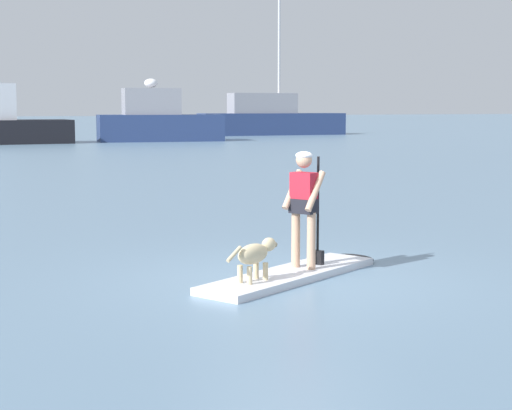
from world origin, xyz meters
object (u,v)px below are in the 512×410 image
Objects in this scene: person_paddler at (304,201)px; moored_boat_center at (270,119)px; paddleboard at (299,273)px; moored_boat_far_starboard at (158,121)px; dog at (255,254)px.

moored_boat_center reaches higher than person_paddler.
paddleboard is 45.58m from moored_boat_far_starboard.
moored_boat_center is at bearing 62.35° from person_paddler.
person_paddler reaches higher than dog.
paddleboard is 1.06m from dog.
dog is at bearing -155.25° from paddleboard.
moored_boat_far_starboard reaches higher than paddleboard.
person_paddler is at bearing 24.75° from dog.
person_paddler is 1.23m from dog.
moored_boat_center is (26.71, 50.83, 1.29)m from paddleboard.
moored_boat_far_starboard is at bearing 71.09° from dog.
moored_boat_far_starboard reaches higher than person_paddler.
dog is 0.11× the size of moored_boat_far_starboard.
paddleboard is 0.98m from person_paddler.
dog is 58.21m from moored_boat_center.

